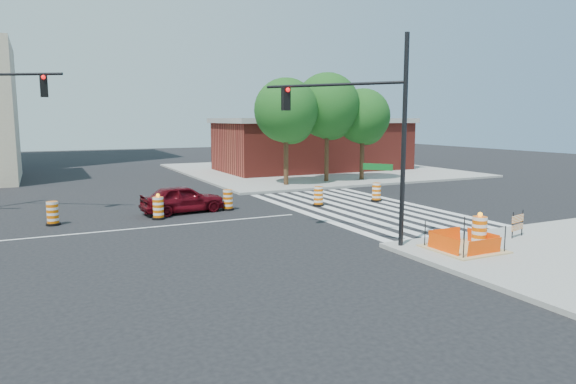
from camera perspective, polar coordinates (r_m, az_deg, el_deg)
name	(u,v)px	position (r m, az deg, el deg)	size (l,w,h in m)	color
ground	(142,228)	(22.32, -15.93, -3.88)	(120.00, 120.00, 0.00)	black
sidewalk_ne	(313,170)	(45.33, 2.75, 2.46)	(22.00, 22.00, 0.15)	gray
crosswalk_east	(361,208)	(26.45, 8.11, -1.80)	(6.75, 13.50, 0.01)	silver
lane_centerline	(142,228)	(22.32, -15.93, -3.87)	(14.00, 0.12, 0.01)	silver
excavation_pit	(463,247)	(18.37, 18.91, -5.85)	(2.20, 2.20, 0.90)	tan
brick_storefront	(313,145)	(45.17, 2.77, 5.29)	(16.50, 8.50, 4.60)	maroon
red_coupe	(183,199)	(25.40, -11.62, -0.74)	(1.62, 4.01, 1.37)	#4F060E
signal_pole_se	(362,121)	(18.37, 8.27, 7.78)	(3.22, 4.55, 7.21)	black
pit_drum	(479,233)	(18.82, 20.48, -4.24)	(0.62, 0.62, 1.22)	black
barricade	(518,223)	(20.94, 24.16, -3.12)	(0.83, 0.25, 0.99)	#DD5D04
tree_north_c	(286,114)	(34.31, -0.18, 8.66)	(4.26, 4.26, 7.23)	#382314
tree_north_d	(327,109)	(36.42, 4.40, 9.15)	(4.56, 4.56, 7.75)	#382314
tree_north_e	(363,119)	(37.78, 8.34, 8.00)	(3.95, 3.95, 6.72)	#382314
median_drum_2	(53,214)	(24.18, -24.68, -2.25)	(0.60, 0.60, 1.02)	black
median_drum_3	(158,209)	(24.02, -14.22, -1.80)	(0.60, 0.60, 1.18)	black
median_drum_4	(228,201)	(25.81, -6.69, -0.95)	(0.60, 0.60, 1.02)	black
median_drum_5	(318,197)	(26.89, 3.40, -0.55)	(0.60, 0.60, 1.02)	black
median_drum_6	(376,193)	(28.78, 9.80, -0.08)	(0.60, 0.60, 1.02)	black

